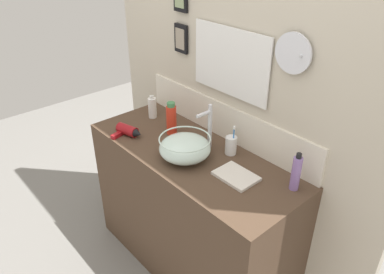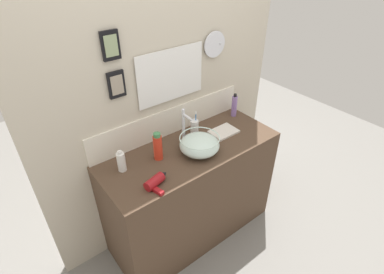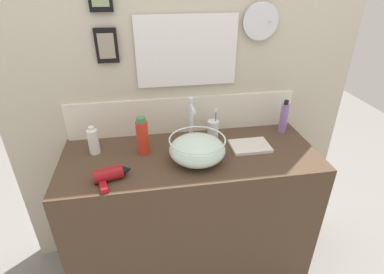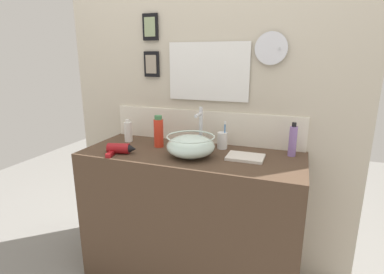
{
  "view_description": "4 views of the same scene",
  "coord_description": "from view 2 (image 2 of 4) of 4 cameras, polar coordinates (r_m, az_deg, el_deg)",
  "views": [
    {
      "loc": [
        1.32,
        -1.15,
        1.98
      ],
      "look_at": [
        0.01,
        0.0,
        0.97
      ],
      "focal_mm": 35.0,
      "sensor_mm": 36.0,
      "label": 1
    },
    {
      "loc": [
        -1.05,
        -1.34,
        2.14
      ],
      "look_at": [
        0.01,
        0.0,
        0.97
      ],
      "focal_mm": 28.0,
      "sensor_mm": 36.0,
      "label": 2
    },
    {
      "loc": [
        -0.21,
        -1.3,
        1.7
      ],
      "look_at": [
        0.01,
        0.0,
        0.97
      ],
      "focal_mm": 28.0,
      "sensor_mm": 36.0,
      "label": 3
    },
    {
      "loc": [
        0.59,
        -1.6,
        1.43
      ],
      "look_at": [
        0.01,
        0.0,
        0.97
      ],
      "focal_mm": 28.0,
      "sensor_mm": 36.0,
      "label": 4
    }
  ],
  "objects": [
    {
      "name": "faucet",
      "position": [
        2.12,
        -1.48,
        2.51
      ],
      "size": [
        0.02,
        0.11,
        0.26
      ],
      "color": "silver",
      "rests_on": "vanity_counter"
    },
    {
      "name": "shampoo_bottle",
      "position": [
        2.49,
        8.06,
        5.9
      ],
      "size": [
        0.04,
        0.04,
        0.2
      ],
      "color": "#8C6BB2",
      "rests_on": "vanity_counter"
    },
    {
      "name": "back_panel",
      "position": [
        2.13,
        -5.07,
        9.77
      ],
      "size": [
        1.98,
        0.1,
        2.51
      ],
      "color": "beige",
      "rests_on": "ground"
    },
    {
      "name": "glass_bowl_sink",
      "position": [
        2.05,
        1.43,
        -1.44
      ],
      "size": [
        0.28,
        0.28,
        0.12
      ],
      "color": "silver",
      "rests_on": "vanity_counter"
    },
    {
      "name": "hand_towel",
      "position": [
        2.3,
        6.04,
        1.01
      ],
      "size": [
        0.21,
        0.15,
        0.02
      ],
      "primitive_type": "cube",
      "color": "silver",
      "rests_on": "vanity_counter"
    },
    {
      "name": "spray_bottle",
      "position": [
        1.99,
        -6.53,
        -1.85
      ],
      "size": [
        0.06,
        0.06,
        0.2
      ],
      "color": "red",
      "rests_on": "vanity_counter"
    },
    {
      "name": "toothbrush_cup",
      "position": [
        2.27,
        0.48,
        2.03
      ],
      "size": [
        0.06,
        0.06,
        0.17
      ],
      "color": "white",
      "rests_on": "vanity_counter"
    },
    {
      "name": "lotion_bottle",
      "position": [
        1.95,
        -13.31,
        -4.57
      ],
      "size": [
        0.05,
        0.05,
        0.15
      ],
      "color": "white",
      "rests_on": "vanity_counter"
    },
    {
      "name": "vanity_counter",
      "position": [
        2.41,
        -0.12,
        -10.61
      ],
      "size": [
        1.32,
        0.53,
        0.87
      ],
      "primitive_type": "cube",
      "color": "#4C3828",
      "rests_on": "ground"
    },
    {
      "name": "hair_drier",
      "position": [
        1.84,
        -6.78,
        -8.32
      ],
      "size": [
        0.18,
        0.16,
        0.06
      ],
      "color": "maroon",
      "rests_on": "vanity_counter"
    },
    {
      "name": "ground_plane",
      "position": [
        2.73,
        -0.11,
        -17.06
      ],
      "size": [
        6.0,
        6.0,
        0.0
      ],
      "primitive_type": "plane",
      "color": "gray"
    }
  ]
}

